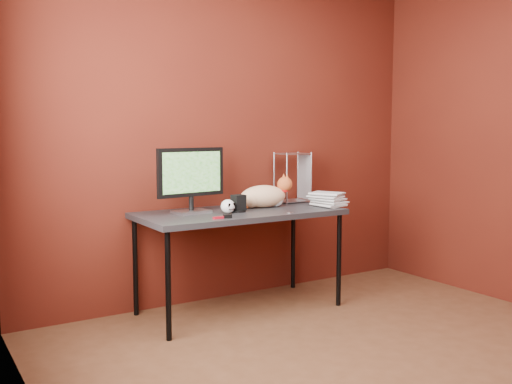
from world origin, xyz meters
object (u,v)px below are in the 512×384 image
cat (264,196)px  book_stack (321,127)px  skull_mug (228,206)px  speaker (238,204)px  desk (240,218)px  monitor (191,177)px

cat → book_stack: book_stack is taller
skull_mug → speaker: size_ratio=0.84×
desk → cat: bearing=15.2°
desk → book_stack: size_ratio=1.23×
cat → book_stack: (0.38, -0.22, 0.52)m
desk → monitor: monitor is taller
cat → skull_mug: (-0.39, -0.14, -0.04)m
cat → skull_mug: bearing=-151.3°
skull_mug → cat: bearing=10.2°
cat → speaker: 0.31m
desk → book_stack: 0.93m
monitor → speaker: 0.40m
skull_mug → desk: bearing=17.7°
skull_mug → speaker: speaker is taller
monitor → speaker: size_ratio=4.33×
monitor → speaker: monitor is taller
desk → monitor: (-0.35, 0.09, 0.31)m
cat → speaker: cat is taller
book_stack → monitor: bearing=166.5°
speaker → book_stack: bearing=-15.0°
cat → speaker: size_ratio=4.39×
desk → speaker: (-0.03, -0.04, 0.11)m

